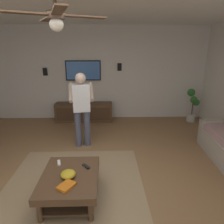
# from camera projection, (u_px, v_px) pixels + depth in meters

# --- Properties ---
(ground_plane) EXTENTS (8.22, 8.22, 0.00)m
(ground_plane) POSITION_uv_depth(u_px,v_px,m) (89.00, 187.00, 3.21)
(ground_plane) COLOR olive
(wall_back_tv) EXTENTS (0.10, 6.85, 2.77)m
(wall_back_tv) POSITION_uv_depth(u_px,v_px,m) (96.00, 74.00, 6.11)
(wall_back_tv) COLOR silver
(wall_back_tv) RESTS_ON ground
(area_rug) EXTENTS (2.40, 2.21, 0.01)m
(area_rug) POSITION_uv_depth(u_px,v_px,m) (74.00, 189.00, 3.16)
(area_rug) COLOR #9E8460
(area_rug) RESTS_ON ground
(coffee_table) EXTENTS (1.00, 0.80, 0.40)m
(coffee_table) POSITION_uv_depth(u_px,v_px,m) (70.00, 181.00, 2.88)
(coffee_table) COLOR #513823
(coffee_table) RESTS_ON ground
(media_console) EXTENTS (0.45, 1.70, 0.55)m
(media_console) POSITION_uv_depth(u_px,v_px,m) (84.00, 112.00, 6.11)
(media_console) COLOR #513823
(media_console) RESTS_ON ground
(tv) EXTENTS (0.05, 1.04, 0.59)m
(tv) POSITION_uv_depth(u_px,v_px,m) (83.00, 71.00, 5.98)
(tv) COLOR black
(person_standing) EXTENTS (0.58, 0.59, 1.64)m
(person_standing) POSITION_uv_depth(u_px,v_px,m) (82.00, 106.00, 4.35)
(person_standing) COLOR #4C5166
(person_standing) RESTS_ON ground
(potted_plant_tall) EXTENTS (0.33, 0.35, 1.01)m
(potted_plant_tall) POSITION_uv_depth(u_px,v_px,m) (193.00, 105.00, 5.95)
(potted_plant_tall) COLOR #B7B2A8
(potted_plant_tall) RESTS_ON ground
(bowl) EXTENTS (0.21, 0.21, 0.09)m
(bowl) POSITION_uv_depth(u_px,v_px,m) (68.00, 174.00, 2.78)
(bowl) COLOR gold
(bowl) RESTS_ON coffee_table
(remote_white) EXTENTS (0.16, 0.08, 0.02)m
(remote_white) POSITION_uv_depth(u_px,v_px,m) (59.00, 163.00, 3.13)
(remote_white) COLOR white
(remote_white) RESTS_ON coffee_table
(remote_black) EXTENTS (0.14, 0.13, 0.02)m
(remote_black) POSITION_uv_depth(u_px,v_px,m) (86.00, 166.00, 3.03)
(remote_black) COLOR black
(remote_black) RESTS_ON coffee_table
(book) EXTENTS (0.27, 0.25, 0.04)m
(book) POSITION_uv_depth(u_px,v_px,m) (66.00, 186.00, 2.59)
(book) COLOR orange
(book) RESTS_ON coffee_table
(vase_round) EXTENTS (0.22, 0.22, 0.22)m
(vase_round) POSITION_uv_depth(u_px,v_px,m) (88.00, 100.00, 6.00)
(vase_round) COLOR gold
(vase_round) RESTS_ON media_console
(wall_speaker_left) EXTENTS (0.06, 0.12, 0.22)m
(wall_speaker_left) POSITION_uv_depth(u_px,v_px,m) (119.00, 67.00, 5.99)
(wall_speaker_left) COLOR black
(wall_speaker_right) EXTENTS (0.06, 0.12, 0.22)m
(wall_speaker_right) POSITION_uv_depth(u_px,v_px,m) (45.00, 72.00, 5.97)
(wall_speaker_right) COLOR black
(ceiling_fan) EXTENTS (1.15, 1.16, 0.46)m
(ceiling_fan) POSITION_uv_depth(u_px,v_px,m) (56.00, 18.00, 2.28)
(ceiling_fan) COLOR #4C3828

